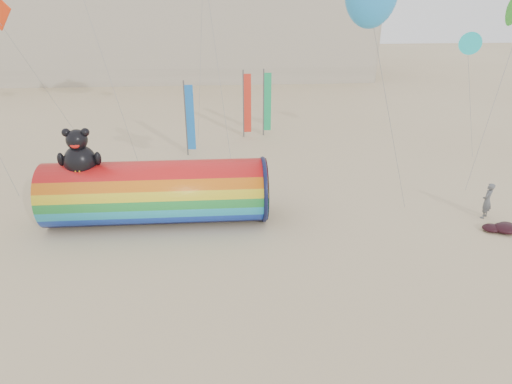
{
  "coord_description": "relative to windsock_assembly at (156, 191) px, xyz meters",
  "views": [
    {
      "loc": [
        -0.86,
        -17.16,
        10.84
      ],
      "look_at": [
        0.5,
        1.5,
        2.4
      ],
      "focal_mm": 32.0,
      "sensor_mm": 36.0,
      "label": 1
    }
  ],
  "objects": [
    {
      "name": "kite_handler",
      "position": [
        16.63,
        -0.84,
        -0.71
      ],
      "size": [
        0.81,
        0.8,
        1.89
      ],
      "primitive_type": "imported",
      "rotation": [
        0.0,
        0.0,
        3.9
      ],
      "color": "#525559",
      "rests_on": "ground"
    },
    {
      "name": "windsock_assembly",
      "position": [
        0.0,
        0.0,
        0.0
      ],
      "size": [
        10.84,
        3.3,
        5.0
      ],
      "color": "red",
      "rests_on": "ground"
    },
    {
      "name": "festival_banners",
      "position": [
        4.36,
        12.67,
        0.98
      ],
      "size": [
        6.36,
        4.37,
        5.2
      ],
      "color": "#59595E",
      "rests_on": "ground"
    },
    {
      "name": "fabric_bundle",
      "position": [
        17.05,
        -2.37,
        -1.48
      ],
      "size": [
        2.62,
        1.35,
        0.41
      ],
      "color": "black",
      "rests_on": "ground"
    },
    {
      "name": "ground",
      "position": [
        4.28,
        -3.63,
        -1.66
      ],
      "size": [
        160.0,
        160.0,
        0.0
      ],
      "primitive_type": "plane",
      "color": "#CCB58C",
      "rests_on": "ground"
    }
  ]
}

